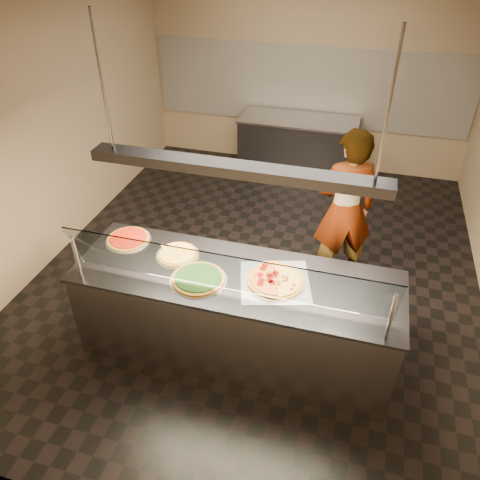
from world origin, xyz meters
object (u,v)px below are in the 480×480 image
(heat_lamp_housing, at_px, (236,169))
(pizza_cheese, at_px, (178,254))
(serving_counter, at_px, (236,314))
(perforated_tray, at_px, (275,282))
(prep_table, at_px, (297,147))
(half_pizza_pepperoni, at_px, (262,277))
(pizza_spinach, at_px, (198,278))
(half_pizza_sausage, at_px, (289,283))
(pizza_tomato, at_px, (128,239))
(sneeze_guard, at_px, (224,273))
(pizza_spatula, at_px, (171,250))
(worker, at_px, (345,210))

(heat_lamp_housing, bearing_deg, pizza_cheese, 167.51)
(serving_counter, distance_m, heat_lamp_housing, 1.48)
(perforated_tray, relative_size, prep_table, 0.40)
(serving_counter, xyz_separation_m, half_pizza_pepperoni, (0.23, 0.00, 0.50))
(pizza_cheese, bearing_deg, pizza_spinach, -42.46)
(half_pizza_sausage, xyz_separation_m, pizza_tomato, (-1.61, 0.23, -0.01))
(half_pizza_pepperoni, distance_m, pizza_cheese, 0.84)
(half_pizza_pepperoni, relative_size, pizza_spinach, 1.07)
(serving_counter, xyz_separation_m, heat_lamp_housing, (0.00, 0.00, 1.48))
(pizza_cheese, bearing_deg, pizza_tomato, 169.84)
(sneeze_guard, xyz_separation_m, half_pizza_sausage, (0.46, 0.34, -0.27))
(half_pizza_pepperoni, xyz_separation_m, pizza_cheese, (-0.83, 0.13, -0.02))
(sneeze_guard, height_order, pizza_tomato, sneeze_guard)
(serving_counter, relative_size, pizza_cheese, 7.26)
(perforated_tray, height_order, heat_lamp_housing, heat_lamp_housing)
(half_pizza_pepperoni, xyz_separation_m, pizza_tomato, (-1.37, 0.23, -0.02))
(prep_table, bearing_deg, pizza_cheese, -97.27)
(half_pizza_pepperoni, distance_m, half_pizza_sausage, 0.23)
(half_pizza_sausage, distance_m, pizza_spinach, 0.77)
(serving_counter, distance_m, pizza_tomato, 1.26)
(pizza_spinach, bearing_deg, half_pizza_pepperoni, 15.83)
(sneeze_guard, height_order, pizza_spinach, sneeze_guard)
(half_pizza_pepperoni, height_order, pizza_spatula, half_pizza_pepperoni)
(perforated_tray, bearing_deg, worker, 71.91)
(pizza_spatula, bearing_deg, heat_lamp_housing, -12.97)
(serving_counter, bearing_deg, pizza_cheese, 167.51)
(prep_table, height_order, heat_lamp_housing, heat_lamp_housing)
(half_pizza_pepperoni, xyz_separation_m, half_pizza_sausage, (0.23, -0.00, -0.01))
(pizza_cheese, height_order, pizza_tomato, same)
(serving_counter, bearing_deg, pizza_spinach, -153.73)
(half_pizza_pepperoni, relative_size, worker, 0.29)
(half_pizza_sausage, distance_m, pizza_tomato, 1.62)
(serving_counter, xyz_separation_m, pizza_spatula, (-0.67, 0.16, 0.49))
(pizza_spatula, distance_m, heat_lamp_housing, 1.21)
(sneeze_guard, height_order, pizza_cheese, sneeze_guard)
(sneeze_guard, bearing_deg, serving_counter, 90.00)
(sneeze_guard, xyz_separation_m, half_pizza_pepperoni, (0.23, 0.35, -0.26))
(pizza_spinach, height_order, prep_table, pizza_spinach)
(half_pizza_sausage, bearing_deg, perforated_tray, 178.44)
(half_pizza_pepperoni, relative_size, half_pizza_sausage, 1.00)
(half_pizza_pepperoni, bearing_deg, serving_counter, -179.19)
(serving_counter, height_order, prep_table, same)
(pizza_tomato, relative_size, worker, 0.24)
(perforated_tray, relative_size, worker, 0.39)
(prep_table, bearing_deg, pizza_tomato, -105.76)
(perforated_tray, xyz_separation_m, heat_lamp_housing, (-0.34, -0.00, 1.01))
(half_pizza_pepperoni, bearing_deg, pizza_spinach, -164.17)
(pizza_spinach, bearing_deg, serving_counter, 26.27)
(half_pizza_sausage, distance_m, pizza_cheese, 1.07)
(heat_lamp_housing, bearing_deg, prep_table, 91.86)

